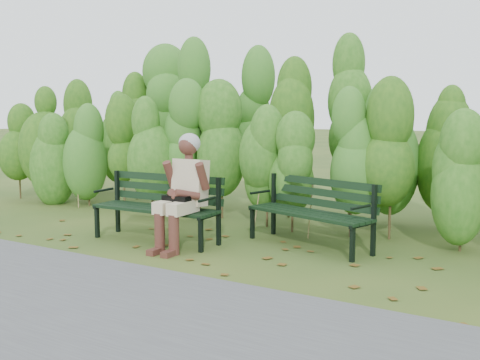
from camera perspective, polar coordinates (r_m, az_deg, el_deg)
The scene contains 7 objects.
ground at distance 6.21m, azimuth -1.68°, elevation -7.22°, with size 80.00×80.00×0.00m, color #294618.
footpath at distance 4.60m, azimuth -17.06°, elevation -12.64°, with size 60.00×2.50×0.01m, color #474749.
hedge_band at distance 7.66m, azimuth 5.87°, elevation 4.96°, with size 11.04×1.67×2.42m.
leaf_litter at distance 6.09m, azimuth -3.71°, elevation -7.50°, with size 5.41×2.21×0.01m.
bench_left at distance 6.71m, azimuth -8.14°, elevation -2.20°, with size 1.58×0.57×0.78m.
bench_right at distance 6.42m, azimuth 7.51°, elevation -2.69°, with size 1.61×0.91×0.77m.
seated_woman at distance 6.28m, azimuth -5.77°, elevation -0.55°, with size 0.54×0.79×1.28m.
Camera 1 is at (3.26, -5.06, 1.53)m, focal length 42.00 mm.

